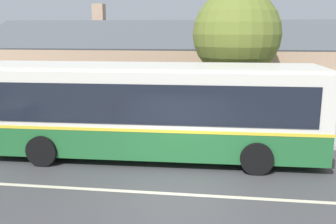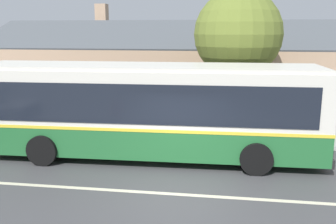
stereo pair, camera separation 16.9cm
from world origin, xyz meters
name	(u,v)px [view 2 (the right image)]	position (x,y,z in m)	size (l,w,h in m)	color
ground_plane	(175,194)	(0.00, 0.00, 0.00)	(300.00, 300.00, 0.00)	#424244
sidewalk_far	(193,132)	(0.00, 6.00, 0.07)	(60.00, 3.00, 0.15)	#9E9E99
lane_divider_stripe	(175,194)	(0.00, 0.00, 0.00)	(60.00, 0.16, 0.01)	beige
community_building	(204,72)	(0.02, 13.53, 1.77)	(24.67, 9.08, 5.90)	tan
transit_bus	(146,108)	(-1.37, 2.90, 1.71)	(11.71, 2.97, 3.17)	#236633
street_tree_primary	(237,36)	(1.68, 6.91, 4.03)	(3.66, 3.66, 5.95)	#4C3828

